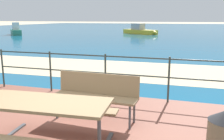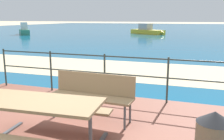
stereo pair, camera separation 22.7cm
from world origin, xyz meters
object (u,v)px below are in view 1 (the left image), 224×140
Objects in this scene: park_bench at (96,92)px; boat_mid at (140,30)px; boat_near at (16,31)px; picnic_table at (44,113)px.

park_bench is 26.54m from boat_mid.
boat_mid is (13.46, 5.80, -0.04)m from boat_near.
park_bench is at bearing -46.03° from boat_mid.
boat_mid is (-4.19, 26.20, -0.17)m from park_bench.
picnic_table is 0.41× the size of boat_mid.
picnic_table is 1.33m from park_bench.
boat_near reaches higher than boat_mid.
boat_mid is at bearing 101.30° from park_bench.
boat_near reaches higher than picnic_table.
park_bench is 0.34× the size of boat_mid.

